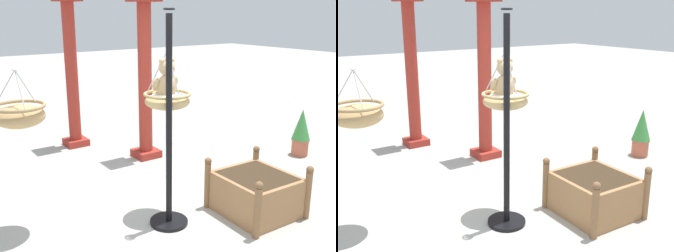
{
  "view_description": "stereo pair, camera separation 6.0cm",
  "coord_description": "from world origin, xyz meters",
  "views": [
    {
      "loc": [
        -2.55,
        -3.65,
        2.37
      ],
      "look_at": [
        0.01,
        0.02,
        1.1
      ],
      "focal_mm": 43.18,
      "sensor_mm": 36.0,
      "label": 1
    },
    {
      "loc": [
        -2.5,
        -3.68,
        2.37
      ],
      "look_at": [
        0.01,
        0.02,
        1.1
      ],
      "focal_mm": 43.18,
      "sensor_mm": 36.0,
      "label": 2
    }
  ],
  "objects": [
    {
      "name": "ground_plane",
      "position": [
        0.0,
        0.0,
        0.0
      ],
      "size": [
        40.0,
        40.0,
        0.0
      ],
      "primitive_type": "plane",
      "color": "#ADAAA3"
    },
    {
      "name": "display_pole_central",
      "position": [
        -0.13,
        -0.2,
        0.75
      ],
      "size": [
        0.44,
        0.44,
        2.41
      ],
      "color": "black",
      "rests_on": "ground"
    },
    {
      "name": "hanging_basket_with_teddy",
      "position": [
        0.02,
        0.05,
        1.4
      ],
      "size": [
        0.54,
        0.54,
        0.67
      ],
      "color": "tan"
    },
    {
      "name": "teddy_bear",
      "position": [
        0.02,
        0.07,
        1.61
      ],
      "size": [
        0.33,
        0.29,
        0.48
      ],
      "color": "tan"
    },
    {
      "name": "hanging_basket_left_high",
      "position": [
        -1.49,
        0.57,
        1.34
      ],
      "size": [
        0.55,
        0.55,
        0.61
      ],
      "color": "tan"
    },
    {
      "name": "greenhouse_pillar_left",
      "position": [
        0.84,
        1.87,
        1.26
      ],
      "size": [
        0.42,
        0.42,
        2.62
      ],
      "color": "#9E2D23",
      "rests_on": "ground"
    },
    {
      "name": "greenhouse_pillar_right",
      "position": [
        0.11,
        3.13,
        1.27
      ],
      "size": [
        0.41,
        0.41,
        2.64
      ],
      "color": "#9E2D23",
      "rests_on": "ground"
    },
    {
      "name": "wooden_planter_box",
      "position": [
        0.89,
        -0.58,
        0.26
      ],
      "size": [
        0.93,
        0.98,
        0.66
      ],
      "color": "#9E7047",
      "rests_on": "ground"
    },
    {
      "name": "potted_plant_flowering_red",
      "position": [
        3.04,
        0.43,
        0.41
      ],
      "size": [
        0.31,
        0.31,
        0.81
      ],
      "color": "#AD563D",
      "rests_on": "ground"
    }
  ]
}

